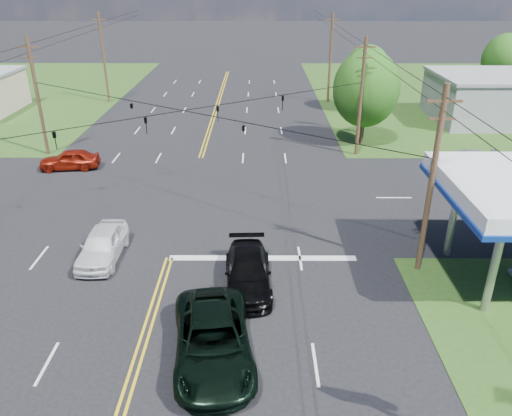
{
  "coord_description": "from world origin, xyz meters",
  "views": [
    {
      "loc": [
        4.74,
        -19.0,
        13.82
      ],
      "look_at": [
        4.64,
        6.0,
        2.04
      ],
      "focal_mm": 35.0,
      "sensor_mm": 36.0,
      "label": 1
    }
  ],
  "objects_px": {
    "pole_right_far": "(330,57)",
    "tree_right_b": "(367,72)",
    "retail_ne": "(505,99)",
    "pole_nw": "(38,96)",
    "tree_right_a": "(366,89)",
    "pole_ne": "(361,96)",
    "suv_black": "(248,272)",
    "pickup_dkgreen": "(213,340)",
    "pole_se": "(432,181)",
    "pole_left_far": "(104,57)",
    "pickup_white": "(102,245)",
    "tree_far_r": "(505,60)"
  },
  "relations": [
    {
      "from": "tree_right_b",
      "to": "pole_nw",
      "type": "bearing_deg",
      "value": -153.05
    },
    {
      "from": "retail_ne",
      "to": "pole_ne",
      "type": "distance_m",
      "value": 20.43
    },
    {
      "from": "retail_ne",
      "to": "pole_se",
      "type": "distance_m",
      "value": 33.72
    },
    {
      "from": "tree_right_a",
      "to": "pickup_white",
      "type": "distance_m",
      "value": 26.88
    },
    {
      "from": "pole_right_far",
      "to": "tree_right_b",
      "type": "relative_size",
      "value": 1.41
    },
    {
      "from": "pole_nw",
      "to": "pole_right_far",
      "type": "xyz_separation_m",
      "value": [
        26.0,
        19.0,
        0.25
      ]
    },
    {
      "from": "retail_ne",
      "to": "suv_black",
      "type": "distance_m",
      "value": 39.99
    },
    {
      "from": "pole_left_far",
      "to": "retail_ne",
      "type": "bearing_deg",
      "value": -10.54
    },
    {
      "from": "pole_left_far",
      "to": "pickup_dkgreen",
      "type": "height_order",
      "value": "pole_left_far"
    },
    {
      "from": "pole_right_far",
      "to": "tree_right_a",
      "type": "relative_size",
      "value": 1.22
    },
    {
      "from": "retail_ne",
      "to": "pole_se",
      "type": "xyz_separation_m",
      "value": [
        -17.0,
        -29.0,
        2.72
      ]
    },
    {
      "from": "pickup_dkgreen",
      "to": "suv_black",
      "type": "distance_m",
      "value": 5.24
    },
    {
      "from": "pole_se",
      "to": "suv_black",
      "type": "bearing_deg",
      "value": -169.75
    },
    {
      "from": "tree_far_r",
      "to": "pickup_white",
      "type": "xyz_separation_m",
      "value": [
        -37.5,
        -38.0,
        -3.72
      ]
    },
    {
      "from": "tree_far_r",
      "to": "tree_right_b",
      "type": "bearing_deg",
      "value": -161.08
    },
    {
      "from": "pole_ne",
      "to": "tree_far_r",
      "type": "height_order",
      "value": "pole_ne"
    },
    {
      "from": "tree_right_b",
      "to": "tree_far_r",
      "type": "bearing_deg",
      "value": 18.92
    },
    {
      "from": "tree_right_a",
      "to": "pickup_white",
      "type": "relative_size",
      "value": 1.7
    },
    {
      "from": "pickup_dkgreen",
      "to": "pole_left_far",
      "type": "bearing_deg",
      "value": 102.76
    },
    {
      "from": "pole_se",
      "to": "tree_right_a",
      "type": "xyz_separation_m",
      "value": [
        1.0,
        21.0,
        -0.05
      ]
    },
    {
      "from": "tree_right_b",
      "to": "tree_right_a",
      "type": "bearing_deg",
      "value": -101.77
    },
    {
      "from": "pole_se",
      "to": "tree_right_b",
      "type": "height_order",
      "value": "pole_se"
    },
    {
      "from": "pole_right_far",
      "to": "pickup_white",
      "type": "height_order",
      "value": "pole_right_far"
    },
    {
      "from": "pole_nw",
      "to": "tree_right_a",
      "type": "distance_m",
      "value": 27.17
    },
    {
      "from": "pole_se",
      "to": "pickup_dkgreen",
      "type": "bearing_deg",
      "value": -146.33
    },
    {
      "from": "retail_ne",
      "to": "pole_right_far",
      "type": "distance_m",
      "value": 19.02
    },
    {
      "from": "retail_ne",
      "to": "pickup_dkgreen",
      "type": "distance_m",
      "value": 44.75
    },
    {
      "from": "pole_ne",
      "to": "tree_far_r",
      "type": "relative_size",
      "value": 1.25
    },
    {
      "from": "pole_left_far",
      "to": "pickup_white",
      "type": "distance_m",
      "value": 37.49
    },
    {
      "from": "pole_ne",
      "to": "suv_black",
      "type": "xyz_separation_m",
      "value": [
        -8.74,
        -19.58,
        -4.13
      ]
    },
    {
      "from": "retail_ne",
      "to": "pickup_dkgreen",
      "type": "bearing_deg",
      "value": -127.13
    },
    {
      "from": "pickup_dkgreen",
      "to": "pole_se",
      "type": "bearing_deg",
      "value": 26.3
    },
    {
      "from": "retail_ne",
      "to": "pickup_white",
      "type": "distance_m",
      "value": 43.68
    },
    {
      "from": "tree_right_a",
      "to": "tree_far_r",
      "type": "height_order",
      "value": "tree_right_a"
    },
    {
      "from": "pole_se",
      "to": "pickup_dkgreen",
      "type": "height_order",
      "value": "pole_se"
    },
    {
      "from": "retail_ne",
      "to": "suv_black",
      "type": "height_order",
      "value": "retail_ne"
    },
    {
      "from": "pole_nw",
      "to": "tree_right_a",
      "type": "bearing_deg",
      "value": 6.34
    },
    {
      "from": "pole_left_far",
      "to": "pole_right_far",
      "type": "bearing_deg",
      "value": 0.0
    },
    {
      "from": "retail_ne",
      "to": "pole_nw",
      "type": "height_order",
      "value": "pole_nw"
    },
    {
      "from": "tree_far_r",
      "to": "suv_black",
      "type": "relative_size",
      "value": 1.42
    },
    {
      "from": "retail_ne",
      "to": "pole_left_far",
      "type": "xyz_separation_m",
      "value": [
        -43.0,
        8.0,
        2.97
      ]
    },
    {
      "from": "pole_left_far",
      "to": "pole_right_far",
      "type": "distance_m",
      "value": 26.0
    },
    {
      "from": "tree_right_b",
      "to": "suv_black",
      "type": "height_order",
      "value": "tree_right_b"
    },
    {
      "from": "pole_left_far",
      "to": "pickup_dkgreen",
      "type": "bearing_deg",
      "value": -69.87
    },
    {
      "from": "pole_right_far",
      "to": "pole_left_far",
      "type": "bearing_deg",
      "value": 180.0
    },
    {
      "from": "tree_right_b",
      "to": "pickup_dkgreen",
      "type": "xyz_separation_m",
      "value": [
        -13.5,
        -39.66,
        -3.32
      ]
    },
    {
      "from": "pole_se",
      "to": "tree_right_a",
      "type": "distance_m",
      "value": 21.02
    },
    {
      "from": "tree_right_a",
      "to": "pickup_white",
      "type": "bearing_deg",
      "value": -131.19
    },
    {
      "from": "pole_nw",
      "to": "pickup_white",
      "type": "height_order",
      "value": "pole_nw"
    },
    {
      "from": "pickup_dkgreen",
      "to": "pickup_white",
      "type": "distance_m",
      "value": 10.05
    }
  ]
}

